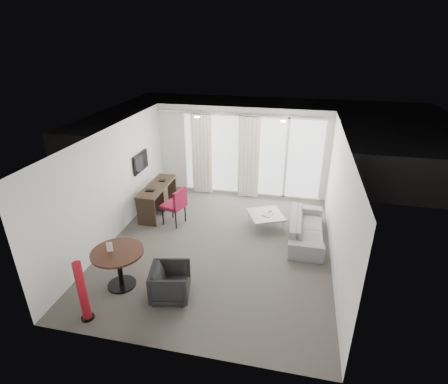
% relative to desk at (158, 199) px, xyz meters
% --- Properties ---
extents(floor, '(5.00, 6.00, 0.00)m').
position_rel_desk_xyz_m(floor, '(1.98, -1.29, -0.39)').
color(floor, '#4C4942').
rests_on(floor, ground).
extents(ceiling, '(5.00, 6.00, 0.00)m').
position_rel_desk_xyz_m(ceiling, '(1.98, -1.29, 2.21)').
color(ceiling, white).
rests_on(ceiling, ground).
extents(wall_left, '(0.00, 6.00, 2.60)m').
position_rel_desk_xyz_m(wall_left, '(-0.52, -1.29, 0.91)').
color(wall_left, silver).
rests_on(wall_left, ground).
extents(wall_right, '(0.00, 6.00, 2.60)m').
position_rel_desk_xyz_m(wall_right, '(4.48, -1.29, 0.91)').
color(wall_right, silver).
rests_on(wall_right, ground).
extents(wall_front, '(5.00, 0.00, 2.60)m').
position_rel_desk_xyz_m(wall_front, '(1.98, -4.29, 0.91)').
color(wall_front, silver).
rests_on(wall_front, ground).
extents(window_panel, '(4.00, 0.02, 2.38)m').
position_rel_desk_xyz_m(window_panel, '(2.28, 1.69, 0.81)').
color(window_panel, white).
rests_on(window_panel, ground).
extents(window_frame, '(4.10, 0.06, 2.44)m').
position_rel_desk_xyz_m(window_frame, '(2.28, 1.68, 0.81)').
color(window_frame, white).
rests_on(window_frame, ground).
extents(curtain_left, '(0.60, 0.20, 2.38)m').
position_rel_desk_xyz_m(curtain_left, '(0.83, 1.53, 0.81)').
color(curtain_left, beige).
rests_on(curtain_left, ground).
extents(curtain_right, '(0.60, 0.20, 2.38)m').
position_rel_desk_xyz_m(curtain_right, '(2.23, 1.53, 0.81)').
color(curtain_right, beige).
rests_on(curtain_right, ground).
extents(curtain_track, '(4.80, 0.04, 0.04)m').
position_rel_desk_xyz_m(curtain_track, '(1.98, 1.53, 2.06)').
color(curtain_track, '#B2B2B7').
rests_on(curtain_track, ceiling).
extents(downlight_a, '(0.12, 0.12, 0.02)m').
position_rel_desk_xyz_m(downlight_a, '(1.08, 0.31, 2.20)').
color(downlight_a, '#FFE0B2').
rests_on(downlight_a, ceiling).
extents(downlight_b, '(0.12, 0.12, 0.02)m').
position_rel_desk_xyz_m(downlight_b, '(3.18, 0.31, 2.20)').
color(downlight_b, '#FFE0B2').
rests_on(downlight_b, ceiling).
extents(desk, '(0.52, 1.66, 0.78)m').
position_rel_desk_xyz_m(desk, '(0.00, 0.00, 0.00)').
color(desk, black).
rests_on(desk, floor).
extents(tv, '(0.05, 0.80, 0.50)m').
position_rel_desk_xyz_m(tv, '(-0.47, 0.16, 0.96)').
color(tv, black).
rests_on(tv, wall_left).
extents(desk_chair, '(0.66, 0.64, 0.98)m').
position_rel_desk_xyz_m(desk_chair, '(0.63, -0.50, 0.10)').
color(desk_chair, maroon).
rests_on(desk_chair, floor).
extents(round_table, '(1.20, 1.20, 0.78)m').
position_rel_desk_xyz_m(round_table, '(0.45, -3.03, 0.00)').
color(round_table, '#361C11').
rests_on(round_table, floor).
extents(menu_card, '(0.10, 0.06, 0.19)m').
position_rel_desk_xyz_m(menu_card, '(0.32, -3.05, 0.33)').
color(menu_card, white).
rests_on(menu_card, round_table).
extents(red_lamp, '(0.29, 0.29, 1.16)m').
position_rel_desk_xyz_m(red_lamp, '(0.28, -3.95, 0.19)').
color(red_lamp, maroon).
rests_on(red_lamp, floor).
extents(tub_armchair, '(0.84, 0.82, 0.65)m').
position_rel_desk_xyz_m(tub_armchair, '(1.51, -3.13, -0.07)').
color(tub_armchair, black).
rests_on(tub_armchair, floor).
extents(coffee_table, '(1.07, 1.07, 0.36)m').
position_rel_desk_xyz_m(coffee_table, '(2.94, -0.20, -0.21)').
color(coffee_table, gray).
rests_on(coffee_table, floor).
extents(remote, '(0.10, 0.16, 0.02)m').
position_rel_desk_xyz_m(remote, '(3.02, -0.10, -0.03)').
color(remote, black).
rests_on(remote, coffee_table).
extents(magazine, '(0.30, 0.34, 0.02)m').
position_rel_desk_xyz_m(magazine, '(2.99, -0.21, -0.03)').
color(magazine, gray).
rests_on(magazine, coffee_table).
extents(sofa, '(0.78, 1.98, 0.58)m').
position_rel_desk_xyz_m(sofa, '(3.94, -0.54, -0.10)').
color(sofa, gray).
rests_on(sofa, floor).
extents(terrace_slab, '(5.60, 3.00, 0.12)m').
position_rel_desk_xyz_m(terrace_slab, '(2.28, 3.21, -0.45)').
color(terrace_slab, '#4D4D50').
rests_on(terrace_slab, ground).
extents(rattan_chair_a, '(0.63, 0.63, 0.79)m').
position_rel_desk_xyz_m(rattan_chair_a, '(2.97, 3.00, 0.00)').
color(rattan_chair_a, '#442E21').
rests_on(rattan_chair_a, terrace_slab).
extents(rattan_chair_b, '(0.65, 0.65, 0.86)m').
position_rel_desk_xyz_m(rattan_chair_b, '(3.87, 2.93, 0.04)').
color(rattan_chair_b, '#442E21').
rests_on(rattan_chair_b, terrace_slab).
extents(rattan_table, '(0.65, 0.65, 0.53)m').
position_rel_desk_xyz_m(rattan_table, '(2.89, 2.30, -0.12)').
color(rattan_table, '#442E21').
rests_on(rattan_table, terrace_slab).
extents(balustrade, '(5.50, 0.06, 1.05)m').
position_rel_desk_xyz_m(balustrade, '(2.28, 4.66, 0.11)').
color(balustrade, '#B2B2B7').
rests_on(balustrade, terrace_slab).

